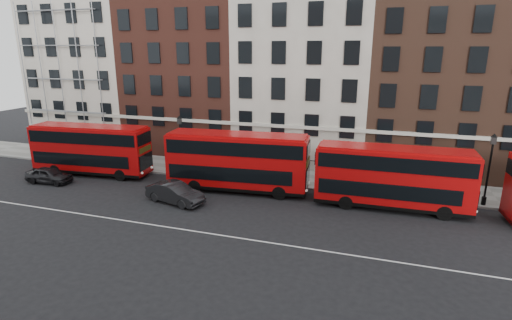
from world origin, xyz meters
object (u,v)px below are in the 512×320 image
(bus_a, at_px, (90,148))
(car_rear, at_px, (49,175))
(car_front, at_px, (175,193))
(bus_b, at_px, (237,161))
(bus_c, at_px, (392,176))

(bus_a, distance_m, car_rear, 4.12)
(car_front, bearing_deg, car_rear, 100.18)
(car_rear, bearing_deg, bus_b, -81.95)
(bus_b, bearing_deg, car_front, -137.00)
(bus_b, bearing_deg, car_rear, -173.86)
(bus_b, bearing_deg, bus_c, -5.15)
(car_rear, bearing_deg, car_front, -96.36)
(car_rear, bearing_deg, bus_c, -86.67)
(bus_a, bearing_deg, bus_c, -5.08)
(bus_a, xyz_separation_m, car_front, (10.72, -3.90, -1.68))
(bus_c, xyz_separation_m, car_rear, (-27.90, -3.22, -1.74))
(car_front, bearing_deg, bus_a, 83.29)
(car_rear, height_order, car_front, car_front)
(bus_a, bearing_deg, car_front, -25.07)
(bus_a, relative_size, bus_b, 0.96)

